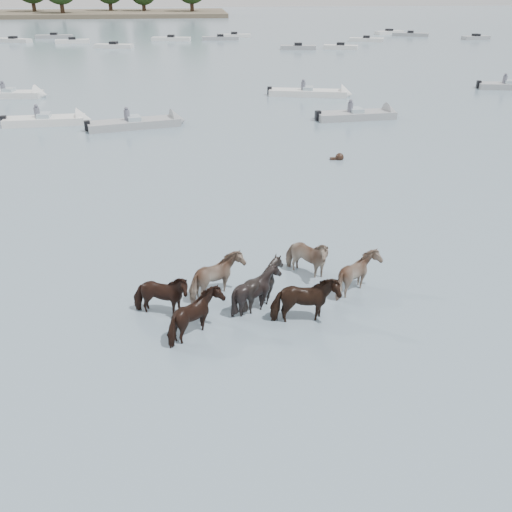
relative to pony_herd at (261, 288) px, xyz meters
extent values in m
plane|color=slate|center=(-1.99, 0.35, -0.57)|extent=(400.00, 400.00, 0.00)
imported|color=black|center=(-2.82, -0.16, -0.02)|extent=(1.80, 1.10, 1.42)
imported|color=#9E856B|center=(-1.18, 0.67, 0.00)|extent=(1.80, 1.89, 1.47)
imported|color=black|center=(0.05, 0.07, 0.03)|extent=(1.40, 1.25, 1.53)
imported|color=gray|center=(1.63, 1.69, 0.00)|extent=(1.82, 1.77, 1.47)
imported|color=black|center=(-1.83, -1.37, -0.02)|extent=(1.60, 1.73, 1.43)
imported|color=black|center=(-0.14, -0.19, -0.01)|extent=(1.57, 1.46, 1.46)
imported|color=black|center=(1.07, -0.99, 0.04)|extent=(1.85, 0.89, 1.54)
imported|color=#8A715E|center=(2.99, 0.40, -0.03)|extent=(1.67, 1.77, 1.42)
sphere|color=black|center=(5.83, 14.10, -0.45)|extent=(0.44, 0.44, 0.44)
cube|color=black|center=(5.58, 14.10, -0.55)|extent=(0.50, 0.22, 0.18)
cube|color=silver|center=(-11.32, 23.96, -0.37)|extent=(5.10, 1.92, 0.55)
cone|color=silver|center=(-8.82, 24.12, -0.37)|extent=(1.00, 1.66, 1.60)
cube|color=#99ADB7|center=(-11.32, 23.96, -0.02)|extent=(0.87, 1.17, 0.35)
cube|color=black|center=(-13.82, 23.80, -0.22)|extent=(0.37, 0.37, 0.60)
cylinder|color=#595966|center=(-11.72, 23.96, 0.18)|extent=(0.36, 0.36, 0.70)
sphere|color=#595966|center=(-11.72, 23.96, 0.63)|extent=(0.24, 0.24, 0.24)
cube|color=gray|center=(-5.47, 22.46, -0.37)|extent=(5.97, 2.98, 0.55)
cone|color=gray|center=(-2.68, 23.18, -0.37)|extent=(1.27, 1.77, 1.60)
cube|color=#99ADB7|center=(-5.47, 22.46, -0.02)|extent=(1.05, 1.28, 0.35)
cube|color=black|center=(-8.25, 21.75, -0.22)|extent=(0.43, 0.43, 0.60)
cylinder|color=#595966|center=(-5.87, 22.46, 0.18)|extent=(0.36, 0.36, 0.70)
sphere|color=#595966|center=(-5.87, 22.46, 0.63)|extent=(0.24, 0.24, 0.24)
cube|color=silver|center=(7.63, 31.95, -0.37)|extent=(6.44, 3.03, 0.55)
cone|color=silver|center=(10.66, 31.21, -0.37)|extent=(1.25, 1.77, 1.60)
cube|color=#99ADB7|center=(7.63, 31.95, -0.02)|extent=(1.04, 1.28, 0.35)
cube|color=black|center=(4.59, 32.68, -0.22)|extent=(0.42, 0.42, 0.60)
cylinder|color=#595966|center=(7.23, 31.95, 0.18)|extent=(0.36, 0.36, 0.70)
sphere|color=#595966|center=(7.23, 31.95, 0.63)|extent=(0.24, 0.24, 0.24)
cube|color=gray|center=(9.21, 23.31, -0.37)|extent=(5.43, 2.10, 0.55)
cone|color=gray|center=(11.85, 23.56, -0.37)|extent=(1.05, 1.68, 1.60)
cube|color=#99ADB7|center=(9.21, 23.31, -0.02)|extent=(0.90, 1.19, 0.35)
cube|color=black|center=(6.57, 23.06, -0.22)|extent=(0.38, 0.38, 0.60)
cylinder|color=#595966|center=(8.81, 23.31, 0.18)|extent=(0.36, 0.36, 0.70)
sphere|color=#595966|center=(8.81, 23.31, 0.63)|extent=(0.24, 0.24, 0.24)
cube|color=gray|center=(25.47, 33.27, -0.37)|extent=(5.20, 2.53, 0.55)
cube|color=#99ADB7|center=(25.47, 33.27, -0.02)|extent=(1.00, 1.25, 0.35)
cube|color=black|center=(23.02, 33.75, -0.22)|extent=(0.41, 0.41, 0.60)
cylinder|color=#595966|center=(25.07, 33.27, 0.18)|extent=(0.36, 0.36, 0.70)
sphere|color=#595966|center=(25.07, 33.27, 0.63)|extent=(0.24, 0.24, 0.24)
cube|color=silver|center=(-16.24, 33.87, -0.37)|extent=(5.17, 2.05, 0.55)
cone|color=silver|center=(-13.73, 33.64, -0.37)|extent=(1.04, 1.67, 1.60)
cube|color=#99ADB7|center=(-16.24, 33.87, -0.02)|extent=(0.90, 1.19, 0.35)
cylinder|color=#595966|center=(-16.64, 33.87, 0.18)|extent=(0.36, 0.36, 0.70)
sphere|color=#595966|center=(-16.64, 33.87, 0.63)|extent=(0.24, 0.24, 0.24)
cube|color=silver|center=(-28.28, 79.86, -0.35)|extent=(5.88, 3.75, 0.60)
cube|color=black|center=(-28.28, 79.86, 0.03)|extent=(1.32, 1.32, 0.50)
cube|color=gray|center=(-23.50, 85.72, -0.35)|extent=(5.81, 1.61, 0.60)
cube|color=black|center=(-23.50, 85.72, 0.03)|extent=(1.02, 1.02, 0.50)
cube|color=silver|center=(-19.11, 77.36, -0.35)|extent=(5.07, 2.20, 0.60)
cube|color=black|center=(-19.11, 77.36, 0.03)|extent=(1.14, 1.14, 0.50)
cube|color=silver|center=(-12.19, 69.87, -0.35)|extent=(5.44, 2.65, 0.60)
cube|color=black|center=(-12.19, 69.87, 0.03)|extent=(1.20, 1.20, 0.50)
cube|color=silver|center=(-4.58, 79.56, -0.35)|extent=(6.13, 2.50, 0.60)
cube|color=black|center=(-4.58, 79.56, 0.03)|extent=(1.16, 1.16, 0.50)
cube|color=gray|center=(3.07, 79.81, -0.35)|extent=(5.77, 1.79, 0.60)
cube|color=black|center=(3.07, 79.81, 0.03)|extent=(1.05, 1.05, 0.50)
cube|color=silver|center=(5.54, 83.86, -0.35)|extent=(5.33, 1.66, 0.60)
cube|color=black|center=(5.54, 83.86, 0.03)|extent=(1.03, 1.03, 0.50)
cube|color=gray|center=(12.81, 65.31, -0.35)|extent=(4.91, 2.13, 0.60)
cube|color=black|center=(12.81, 65.31, 0.03)|extent=(1.13, 1.13, 0.50)
cube|color=silver|center=(18.63, 65.10, -0.35)|extent=(4.85, 3.00, 0.60)
cube|color=black|center=(18.63, 65.10, 0.03)|extent=(1.28, 1.28, 0.50)
cube|color=silver|center=(25.13, 74.96, -0.35)|extent=(5.34, 3.02, 0.60)
cube|color=black|center=(25.13, 74.96, 0.03)|extent=(1.26, 1.26, 0.50)
cube|color=silver|center=(32.84, 87.42, -0.35)|extent=(5.54, 3.43, 0.60)
cube|color=black|center=(32.84, 87.42, 0.03)|extent=(1.30, 1.30, 0.50)
cube|color=gray|center=(35.05, 82.96, -0.35)|extent=(6.01, 3.60, 0.60)
cube|color=black|center=(35.05, 82.96, 0.03)|extent=(1.30, 1.30, 0.50)
cube|color=gray|center=(43.29, 76.27, -0.35)|extent=(4.56, 2.18, 0.60)
cube|color=black|center=(43.29, 76.27, 0.03)|extent=(1.15, 1.15, 0.50)
cylinder|color=#382619|center=(-42.07, 152.08, 1.50)|extent=(1.00, 1.00, 4.14)
cylinder|color=#382619|center=(-33.08, 143.01, 1.52)|extent=(1.00, 1.00, 4.18)
cylinder|color=#382619|center=(-22.60, 154.41, 1.31)|extent=(1.00, 1.00, 3.77)
cylinder|color=#382619|center=(-13.60, 152.73, 1.11)|extent=(1.00, 1.00, 3.37)
cylinder|color=#382619|center=(-0.76, 148.90, 1.40)|extent=(1.00, 1.00, 3.94)
camera|label=1|loc=(-1.66, -13.72, 7.87)|focal=39.17mm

